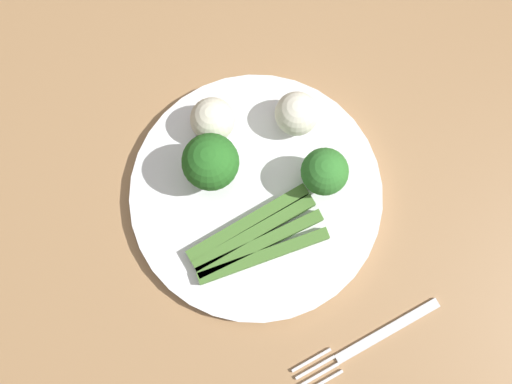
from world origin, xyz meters
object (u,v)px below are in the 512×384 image
(broccoli_back, at_px, (211,162))
(cauliflower_mid, at_px, (216,118))
(dining_table, at_px, (227,167))
(asparagus_bundle, at_px, (256,239))
(plate, at_px, (256,194))
(fork, at_px, (366,343))
(broccoli_left, at_px, (325,172))
(cauliflower_back_right, at_px, (297,114))

(broccoli_back, height_order, cauliflower_mid, broccoli_back)
(dining_table, xyz_separation_m, asparagus_bundle, (-0.11, 0.01, 0.12))
(asparagus_bundle, bearing_deg, plate, 63.03)
(dining_table, height_order, asparagus_bundle, asparagus_bundle)
(plate, distance_m, cauliflower_mid, 0.09)
(plate, relative_size, asparagus_bundle, 1.88)
(plate, bearing_deg, fork, -169.98)
(broccoli_left, relative_size, cauliflower_back_right, 1.28)
(broccoli_back, bearing_deg, asparagus_bundle, -173.81)
(fork, bearing_deg, asparagus_bundle, -71.48)
(cauliflower_back_right, relative_size, cauliflower_mid, 0.99)
(asparagus_bundle, bearing_deg, dining_table, 82.16)
(cauliflower_back_right, height_order, cauliflower_mid, same)
(dining_table, xyz_separation_m, fork, (-0.25, -0.04, 0.10))
(cauliflower_back_right, height_order, fork, cauliflower_back_right)
(cauliflower_mid, bearing_deg, broccoli_back, 150.00)
(fork, bearing_deg, cauliflower_mid, -84.56)
(dining_table, bearing_deg, cauliflower_mid, -12.83)
(asparagus_bundle, bearing_deg, cauliflower_mid, 81.29)
(broccoli_left, xyz_separation_m, cauliflower_back_right, (0.07, -0.01, -0.01))
(asparagus_bundle, height_order, broccoli_back, broccoli_back)
(asparagus_bundle, bearing_deg, broccoli_left, 15.71)
(plate, height_order, cauliflower_back_right, cauliflower_back_right)
(plate, distance_m, asparagus_bundle, 0.05)
(dining_table, xyz_separation_m, cauliflower_mid, (0.02, -0.00, 0.13))
(broccoli_left, height_order, fork, broccoli_left)
(plate, height_order, broccoli_left, broccoli_left)
(cauliflower_back_right, bearing_deg, fork, 170.49)
(plate, bearing_deg, asparagus_bundle, 154.27)
(dining_table, xyz_separation_m, broccoli_left, (-0.08, -0.08, 0.15))
(plate, xyz_separation_m, asparagus_bundle, (-0.04, 0.02, 0.01))
(plate, bearing_deg, cauliflower_mid, 2.95)
(cauliflower_mid, bearing_deg, broccoli_left, -144.85)
(broccoli_left, bearing_deg, broccoli_back, 59.82)
(asparagus_bundle, xyz_separation_m, broccoli_left, (0.03, -0.09, 0.03))
(asparagus_bundle, relative_size, cauliflower_mid, 3.02)
(dining_table, distance_m, broccoli_back, 0.16)
(dining_table, height_order, broccoli_left, broccoli_left)
(asparagus_bundle, height_order, broccoli_left, broccoli_left)
(broccoli_back, height_order, fork, broccoli_back)
(plate, relative_size, fork, 1.61)
(broccoli_left, relative_size, cauliflower_mid, 1.26)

